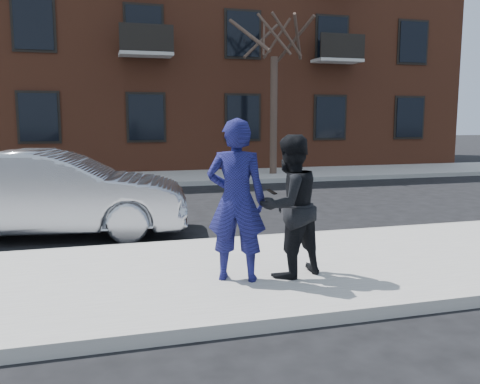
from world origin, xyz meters
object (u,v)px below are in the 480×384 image
object	(u,v)px
silver_sedan	(54,194)
man_hoodie	(236,200)
street_tree	(274,23)
man_peacoat	(290,206)

from	to	relation	value
silver_sedan	man_hoodie	world-z (taller)	man_hoodie
street_tree	man_hoodie	bearing A→B (deg)	-111.60
street_tree	man_hoodie	size ratio (longest dim) A/B	3.37
silver_sedan	man_hoodie	bearing A→B (deg)	-139.21
silver_sedan	man_peacoat	world-z (taller)	man_peacoat
silver_sedan	man_peacoat	xyz separation A→B (m)	(3.12, -3.81, 0.26)
silver_sedan	street_tree	bearing A→B (deg)	-33.52
street_tree	man_peacoat	size ratio (longest dim) A/B	3.75
street_tree	silver_sedan	world-z (taller)	street_tree
man_peacoat	street_tree	bearing A→B (deg)	-128.55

